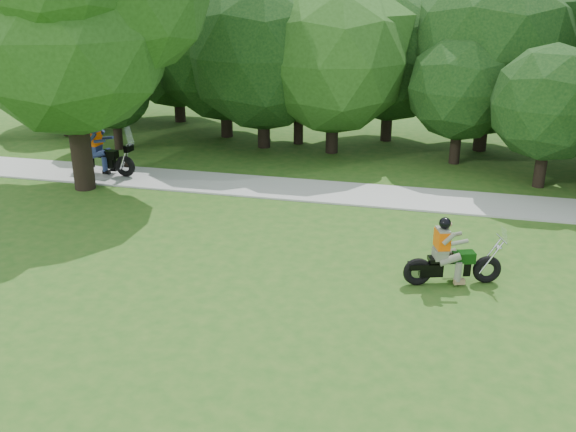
# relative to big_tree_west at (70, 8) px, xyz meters

# --- Properties ---
(ground) EXTENTS (100.00, 100.00, 0.00)m
(ground) POSITION_rel_big_tree_west_xyz_m (10.54, -6.85, -5.76)
(ground) COLOR #245317
(ground) RESTS_ON ground
(walkway) EXTENTS (60.00, 2.20, 0.06)m
(walkway) POSITION_rel_big_tree_west_xyz_m (10.54, 1.15, -5.73)
(walkway) COLOR #AAAAA4
(walkway) RESTS_ON ground
(tree_line) EXTENTS (40.44, 12.02, 7.34)m
(tree_line) POSITION_rel_big_tree_west_xyz_m (10.71, 7.53, -2.16)
(tree_line) COLOR black
(tree_line) RESTS_ON ground
(big_tree_west) EXTENTS (8.64, 6.56, 9.96)m
(big_tree_west) POSITION_rel_big_tree_west_xyz_m (0.00, 0.00, 0.00)
(big_tree_west) COLOR black
(big_tree_west) RESTS_ON ground
(chopper_motorcycle) EXTENTS (2.28, 1.09, 1.66)m
(chopper_motorcycle) POSITION_rel_big_tree_west_xyz_m (11.92, -4.70, -5.14)
(chopper_motorcycle) COLOR black
(chopper_motorcycle) RESTS_ON ground
(touring_motorcycle) EXTENTS (2.43, 0.85, 1.85)m
(touring_motorcycle) POSITION_rel_big_tree_west_xyz_m (-0.15, 1.12, -5.02)
(touring_motorcycle) COLOR black
(touring_motorcycle) RESTS_ON walkway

